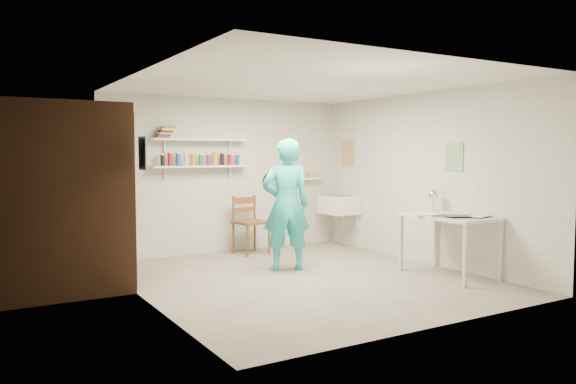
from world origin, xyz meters
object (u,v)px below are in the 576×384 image
belfast_sink (339,205)px  wooden_chair (251,222)px  work_table (449,246)px  man (286,205)px  desk_lamp (434,195)px  wall_clock (274,182)px

belfast_sink → wooden_chair: 1.57m
wooden_chair → work_table: bearing=-69.4°
man → wooden_chair: (0.14, 1.29, -0.38)m
desk_lamp → man: bearing=153.3°
belfast_sink → work_table: (-0.11, -2.51, -0.31)m
man → work_table: man is taller
belfast_sink → work_table: bearing=-92.5°
wall_clock → desk_lamp: 2.15m
man → wall_clock: (-0.07, 0.21, 0.29)m
man → desk_lamp: bearing=171.1°
wall_clock → work_table: (1.65, -1.57, -0.77)m
belfast_sink → wall_clock: wall_clock is taller
man → desk_lamp: size_ratio=12.00×
man → wooden_chair: bearing=-78.2°
wooden_chair → work_table: 3.02m
man → desk_lamp: 1.99m
wall_clock → desk_lamp: bearing=-13.1°
wooden_chair → desk_lamp: bearing=-61.2°
belfast_sink → desk_lamp: desk_lamp is taller
belfast_sink → desk_lamp: 2.07m
belfast_sink → wooden_chair: size_ratio=0.61×
belfast_sink → work_table: size_ratio=0.52×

